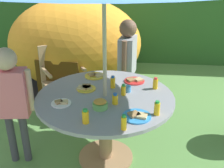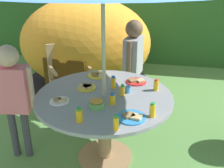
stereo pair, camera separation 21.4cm
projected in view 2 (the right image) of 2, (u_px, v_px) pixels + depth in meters
name	position (u px, v px, depth m)	size (l,w,h in m)	color
ground_plane	(105.00, 158.00, 2.95)	(10.00, 10.00, 0.02)	#548442
hedge_backdrop	(140.00, 13.00, 5.61)	(9.00, 0.70, 1.96)	#285623
garden_table	(104.00, 110.00, 2.70)	(1.34, 1.34, 0.75)	#93704C
wooden_chair	(68.00, 73.00, 3.79)	(0.66, 0.65, 0.93)	tan
dome_tent	(85.00, 42.00, 4.49)	(2.32, 2.32, 1.45)	orange
child_in_grey_shirt	(133.00, 56.00, 3.48)	(0.24, 0.44, 1.30)	navy
child_in_pink_shirt	(13.00, 89.00, 2.66)	(0.42, 0.22, 1.24)	#3F3F47
snack_bowl	(97.00, 104.00, 2.40)	(0.14, 0.14, 0.08)	#66B259
plate_center_front	(86.00, 87.00, 2.78)	(0.19, 0.19, 0.03)	yellow
plate_far_left	(60.00, 101.00, 2.51)	(0.18, 0.18, 0.03)	white
plate_near_right	(132.00, 117.00, 2.25)	(0.25, 0.25, 0.03)	#338CD8
plate_mid_left	(136.00, 81.00, 2.91)	(0.22, 0.22, 0.03)	red
plate_far_right	(98.00, 75.00, 3.07)	(0.22, 0.22, 0.03)	yellow
juice_bottle_near_left	(79.00, 115.00, 2.18)	(0.06, 0.06, 0.13)	yellow
juice_bottle_center_back	(152.00, 110.00, 2.25)	(0.05, 0.05, 0.13)	yellow
juice_bottle_mid_right	(112.00, 99.00, 2.45)	(0.05, 0.05, 0.11)	yellow
juice_bottle_front_edge	(113.00, 82.00, 2.77)	(0.05, 0.05, 0.13)	yellow
juice_bottle_back_edge	(156.00, 85.00, 2.71)	(0.05, 0.05, 0.12)	yellow
juice_bottle_spot_a	(116.00, 123.00, 2.07)	(0.04, 0.04, 0.13)	yellow
juice_bottle_spot_b	(123.00, 90.00, 2.61)	(0.05, 0.05, 0.11)	yellow
cup_near	(128.00, 89.00, 2.68)	(0.06, 0.06, 0.07)	#4C99D8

